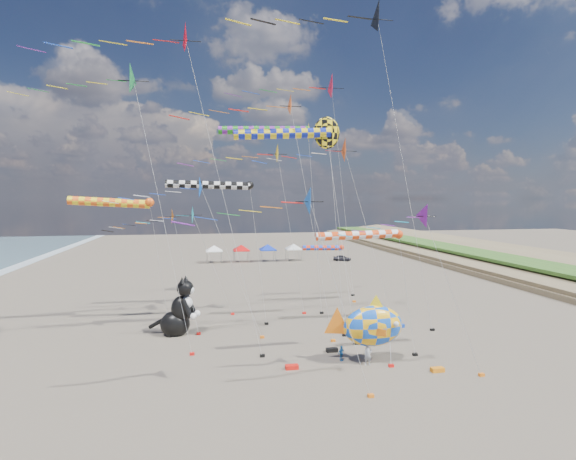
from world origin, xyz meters
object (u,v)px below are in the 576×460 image
(fish_inflatable, at_px, (372,326))
(child_green, at_px, (370,338))
(person_adult, at_px, (368,355))
(parked_car, at_px, (342,258))
(child_blue, at_px, (341,353))
(cat_inflatable, at_px, (178,305))

(fish_inflatable, bearing_deg, child_green, 69.83)
(person_adult, relative_size, parked_car, 0.46)
(person_adult, bearing_deg, fish_inflatable, 35.94)
(person_adult, relative_size, child_blue, 1.38)
(fish_inflatable, height_order, child_green, fish_inflatable)
(parked_car, bearing_deg, child_blue, -174.27)
(child_green, bearing_deg, parked_car, 106.00)
(person_adult, distance_m, child_green, 4.51)
(fish_inflatable, bearing_deg, child_blue, 156.50)
(person_adult, height_order, parked_car, person_adult)
(parked_car, bearing_deg, child_green, -171.56)
(child_blue, distance_m, parked_car, 53.23)
(child_green, bearing_deg, person_adult, -82.48)
(parked_car, bearing_deg, person_adult, -172.27)
(fish_inflatable, height_order, parked_car, fish_inflatable)
(cat_inflatable, bearing_deg, child_blue, -17.01)
(fish_inflatable, xyz_separation_m, child_green, (1.39, 3.78, -2.19))
(parked_car, bearing_deg, cat_inflatable, 169.49)
(fish_inflatable, relative_size, parked_car, 1.79)
(cat_inflatable, bearing_deg, child_green, -1.71)
(child_blue, bearing_deg, person_adult, -68.75)
(cat_inflatable, relative_size, fish_inflatable, 0.87)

